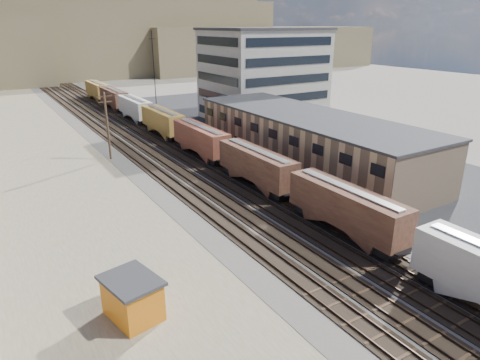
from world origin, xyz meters
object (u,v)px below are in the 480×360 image
parked_car_blue (269,117)px  utility_pole_north (107,125)px  maintenance_shed (132,298)px  freight_train (180,129)px

parked_car_blue → utility_pole_north: bearing=129.9°
utility_pole_north → maintenance_shed: utility_pole_north is taller
maintenance_shed → parked_car_blue: maintenance_shed is taller
utility_pole_north → maintenance_shed: 38.84m
utility_pole_north → parked_car_blue: utility_pole_north is taller
utility_pole_north → maintenance_shed: (-9.07, -37.58, -3.75)m
freight_train → parked_car_blue: freight_train is taller
freight_train → parked_car_blue: 24.58m
freight_train → utility_pole_north: size_ratio=11.97×
freight_train → maintenance_shed: bearing=-118.4°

